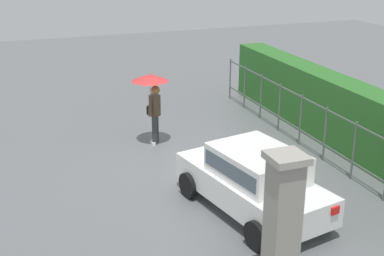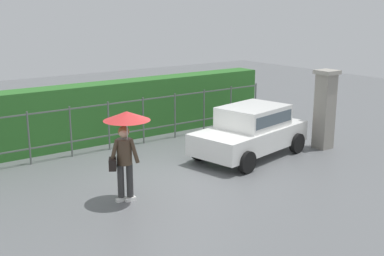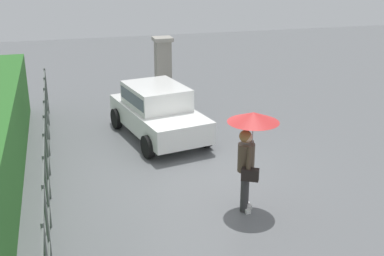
# 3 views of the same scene
# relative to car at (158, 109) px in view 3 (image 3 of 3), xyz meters

# --- Properties ---
(ground_plane) EXTENTS (40.00, 40.00, 0.00)m
(ground_plane) POSITION_rel_car_xyz_m (-2.61, -0.34, -0.80)
(ground_plane) COLOR slate
(car) EXTENTS (3.95, 2.42, 1.48)m
(car) POSITION_rel_car_xyz_m (0.00, 0.00, 0.00)
(car) COLOR white
(car) RESTS_ON ground
(pedestrian) EXTENTS (1.03, 1.03, 2.08)m
(pedestrian) POSITION_rel_car_xyz_m (-4.59, -0.91, 0.75)
(pedestrian) COLOR #333333
(pedestrian) RESTS_ON ground
(gate_pillar) EXTENTS (0.60, 0.60, 2.42)m
(gate_pillar) POSITION_rel_car_xyz_m (2.38, -0.70, 0.44)
(gate_pillar) COLOR gray
(gate_pillar) RESTS_ON ground
(fence_section) EXTENTS (10.97, 0.05, 1.50)m
(fence_section) POSITION_rel_car_xyz_m (-2.45, 3.02, 0.02)
(fence_section) COLOR #59605B
(fence_section) RESTS_ON ground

